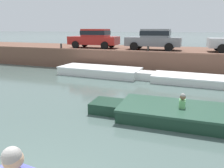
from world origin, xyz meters
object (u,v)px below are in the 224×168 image
object	(u,v)px
car_left_inner_grey	(154,39)
mooring_bollard_mid	(148,49)
boat_moored_central_white	(200,80)
boat_moored_west_white	(103,71)
motorboat_passing	(201,116)
mooring_bollard_west	(61,46)
car_leftmost_red	(94,38)

from	to	relation	value
car_left_inner_grey	mooring_bollard_mid	world-z (taller)	car_left_inner_grey
boat_moored_central_white	mooring_bollard_mid	bearing A→B (deg)	147.36
boat_moored_west_white	car_left_inner_grey	distance (m)	4.89
motorboat_passing	mooring_bollard_mid	bearing A→B (deg)	112.73
boat_moored_west_white	mooring_bollard_west	size ratio (longest dim) A/B	14.73
boat_moored_west_white	motorboat_passing	bearing A→B (deg)	-45.46
boat_moored_west_white	car_left_inner_grey	world-z (taller)	car_left_inner_grey
motorboat_passing	car_leftmost_red	size ratio (longest dim) A/B	1.76
motorboat_passing	mooring_bollard_mid	size ratio (longest dim) A/B	16.17
mooring_bollard_west	motorboat_passing	bearing A→B (deg)	-37.43
boat_moored_central_white	car_leftmost_red	distance (m)	9.26
boat_moored_central_white	mooring_bollard_mid	xyz separation A→B (m)	(-3.38, 2.16, 1.47)
boat_moored_central_white	car_leftmost_red	world-z (taller)	car_leftmost_red
boat_moored_central_white	car_left_inner_grey	world-z (taller)	car_left_inner_grey
boat_moored_central_white	motorboat_passing	bearing A→B (deg)	-91.27
car_left_inner_grey	mooring_bollard_mid	xyz separation A→B (m)	(-0.11, -1.70, -0.61)
motorboat_passing	car_left_inner_grey	world-z (taller)	car_left_inner_grey
motorboat_passing	mooring_bollard_west	xyz separation A→B (m)	(-10.15, 7.77, 1.46)
boat_moored_central_white	motorboat_passing	size ratio (longest dim) A/B	0.97
motorboat_passing	car_left_inner_grey	bearing A→B (deg)	108.37
car_leftmost_red	boat_moored_west_white	bearing A→B (deg)	-58.30
car_leftmost_red	motorboat_passing	bearing A→B (deg)	-49.72
mooring_bollard_mid	boat_moored_west_white	bearing A→B (deg)	-144.79
boat_moored_west_white	motorboat_passing	distance (m)	8.34
boat_moored_west_white	car_leftmost_red	size ratio (longest dim) A/B	1.60
boat_moored_west_white	motorboat_passing	size ratio (longest dim) A/B	0.91
motorboat_passing	boat_moored_central_white	bearing A→B (deg)	88.73
mooring_bollard_west	car_leftmost_red	bearing A→B (deg)	38.70
motorboat_passing	mooring_bollard_west	size ratio (longest dim) A/B	16.17
boat_moored_west_white	motorboat_passing	xyz separation A→B (m)	(5.85, -5.94, -0.03)
car_left_inner_grey	mooring_bollard_west	world-z (taller)	car_left_inner_grey
boat_moored_central_white	car_left_inner_grey	xyz separation A→B (m)	(-3.27, 3.87, 2.08)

